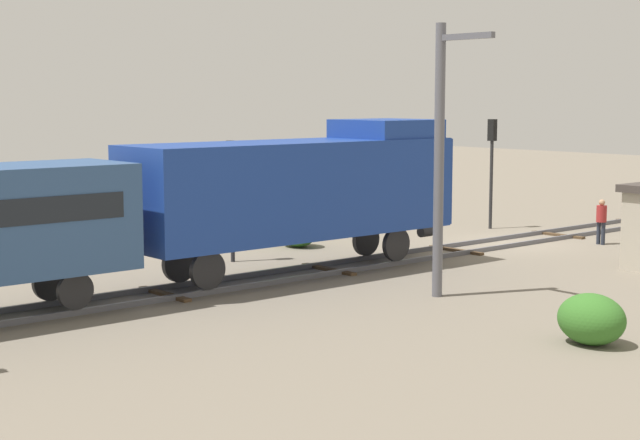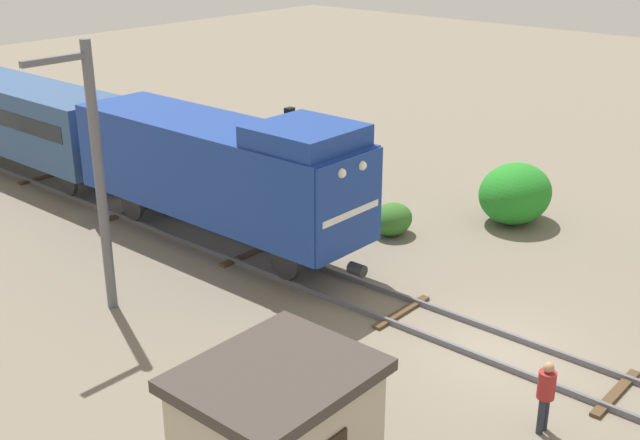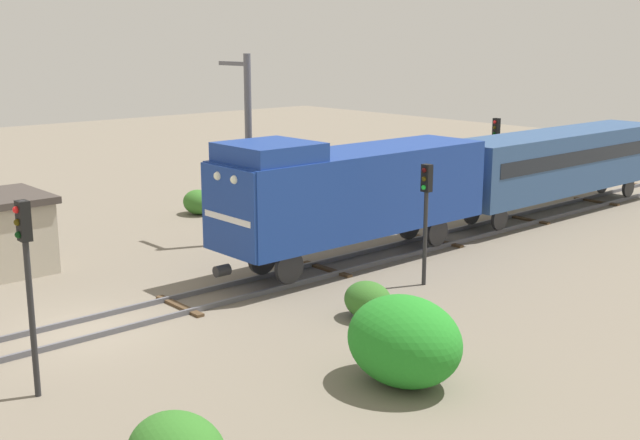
# 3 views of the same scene
# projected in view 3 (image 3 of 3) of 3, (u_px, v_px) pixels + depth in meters

# --- Properties ---
(ground_plane) EXTENTS (109.02, 109.02, 0.00)m
(ground_plane) POSITION_uv_depth(u_px,v_px,m) (87.00, 331.00, 22.53)
(ground_plane) COLOR #756B5B
(railway_track) EXTENTS (2.40, 72.68, 0.16)m
(railway_track) POSITION_uv_depth(u_px,v_px,m) (86.00, 328.00, 22.51)
(railway_track) COLOR #595960
(railway_track) RESTS_ON ground
(locomotive) EXTENTS (2.90, 11.60, 4.60)m
(locomotive) POSITION_uv_depth(u_px,v_px,m) (351.00, 189.00, 28.53)
(locomotive) COLOR navy
(locomotive) RESTS_ON railway_track
(passenger_car_leading) EXTENTS (2.84, 14.00, 3.66)m
(passenger_car_leading) POSITION_uv_depth(u_px,v_px,m) (559.00, 160.00, 37.19)
(passenger_car_leading) COLOR #2D4C7A
(passenger_car_leading) RESTS_ON railway_track
(traffic_signal_near) EXTENTS (0.32, 0.34, 4.58)m
(traffic_signal_near) POSITION_uv_depth(u_px,v_px,m) (27.00, 264.00, 17.73)
(traffic_signal_near) COLOR #262628
(traffic_signal_near) RESTS_ON ground
(traffic_signal_mid) EXTENTS (0.32, 0.34, 4.06)m
(traffic_signal_mid) POSITION_uv_depth(u_px,v_px,m) (426.00, 202.00, 26.11)
(traffic_signal_mid) COLOR #262628
(traffic_signal_mid) RESTS_ON ground
(traffic_signal_far) EXTENTS (0.32, 0.34, 4.18)m
(traffic_signal_far) POSITION_uv_depth(u_px,v_px,m) (495.00, 144.00, 39.73)
(traffic_signal_far) COLOR #262628
(traffic_signal_far) RESTS_ON ground
(catenary_mast) EXTENTS (1.94, 0.28, 7.46)m
(catenary_mast) POSITION_uv_depth(u_px,v_px,m) (248.00, 144.00, 31.45)
(catenary_mast) COLOR #595960
(catenary_mast) RESTS_ON ground
(relay_hut) EXTENTS (3.50, 2.90, 2.74)m
(relay_hut) POSITION_uv_depth(u_px,v_px,m) (3.00, 232.00, 28.07)
(relay_hut) COLOR #B2A893
(relay_hut) RESTS_ON ground
(bush_near) EXTENTS (2.95, 2.41, 2.14)m
(bush_near) POSITION_uv_depth(u_px,v_px,m) (404.00, 341.00, 18.87)
(bush_near) COLOR #248626
(bush_near) RESTS_ON ground
(bush_far) EXTENTS (1.53, 1.25, 1.11)m
(bush_far) POSITION_uv_depth(u_px,v_px,m) (368.00, 300.00, 23.41)
(bush_far) COLOR #346C26
(bush_far) RESTS_ON ground
(bush_back) EXTENTS (1.59, 1.30, 1.15)m
(bush_back) POSITION_uv_depth(u_px,v_px,m) (198.00, 202.00, 37.31)
(bush_back) COLOR #356E26
(bush_back) RESTS_ON ground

